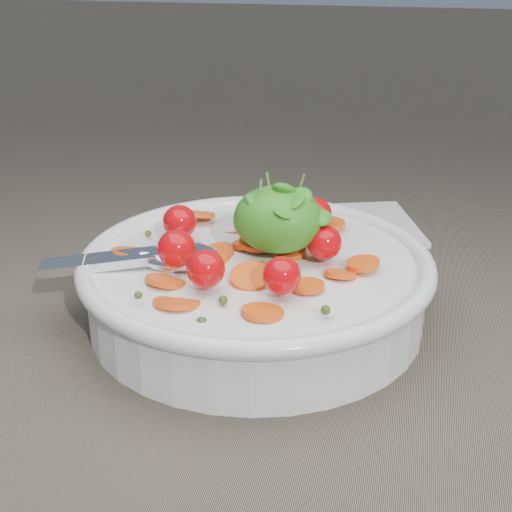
# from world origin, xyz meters

# --- Properties ---
(ground) EXTENTS (6.00, 6.00, 0.00)m
(ground) POSITION_xyz_m (0.00, 0.00, 0.00)
(ground) COLOR #6F614F
(ground) RESTS_ON ground
(bowl) EXTENTS (0.32, 0.30, 0.13)m
(bowl) POSITION_xyz_m (0.01, -0.03, 0.03)
(bowl) COLOR white
(bowl) RESTS_ON ground
(napkin) EXTENTS (0.19, 0.17, 0.01)m
(napkin) POSITION_xyz_m (0.07, 0.20, 0.00)
(napkin) COLOR white
(napkin) RESTS_ON ground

